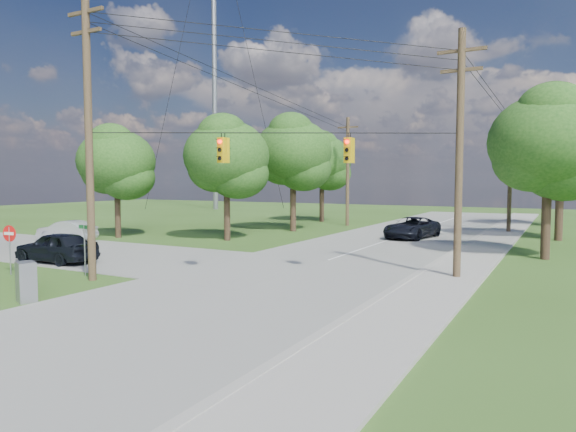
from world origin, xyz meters
The scene contains 23 objects.
ground centered at (0.00, 0.00, 0.00)m, with size 140.00×140.00×0.00m, color #30501A.
main_road centered at (2.00, 5.00, 0.01)m, with size 10.00×100.00×0.03m, color gray.
sidewalk_east centered at (8.70, 5.00, 0.06)m, with size 2.60×100.00×0.12m, color gray.
pole_sw centered at (-4.60, 0.40, 6.23)m, with size 2.00×0.32×12.00m.
pole_ne centered at (8.90, 8.00, 5.47)m, with size 2.00×0.32×10.50m.
pole_north_e centered at (8.90, 30.00, 5.13)m, with size 2.00×0.32×10.00m.
pole_north_w centered at (-5.00, 30.00, 5.13)m, with size 2.00×0.32×10.00m.
power_lines centered at (1.50, 11.54, 9.15)m, with size 13.93×29.62×4.93m.
traffic_signals centered at (2.55, 4.43, 5.50)m, with size 4.91×3.27×1.05m.
radio_mast centered at (-32.00, 46.00, 22.50)m, with size 0.70×0.70×45.00m, color gray.
tree_w_near centered at (-8.00, 15.00, 5.92)m, with size 6.00×6.00×8.40m.
tree_w_mid centered at (-7.00, 23.00, 6.58)m, with size 6.40×6.40×9.22m.
tree_w_far centered at (-9.00, 33.00, 6.25)m, with size 6.00×6.00×8.73m.
tree_e_near centered at (12.00, 16.00, 6.25)m, with size 6.20×6.20×8.81m.
tree_e_mid centered at (12.50, 26.00, 6.91)m, with size 6.60×6.60×9.64m.
tree_e_far centered at (11.50, 38.00, 5.92)m, with size 5.80×5.80×8.32m.
tree_cross_n centered at (-16.00, 12.50, 5.59)m, with size 5.60×5.60×7.91m.
car_cross_dark centered at (-9.92, 2.70, 0.83)m, with size 1.87×4.66×1.59m, color black.
car_cross_silver centered at (-17.52, 9.30, 0.74)m, with size 1.49×4.26×1.40m, color silver.
car_main_north centered at (3.11, 22.39, 0.79)m, with size 2.52×5.47×1.52m, color black.
control_cabinet centered at (-3.50, -3.37, 0.70)m, with size 0.77×0.56×1.40m, color gray.
do_not_enter_sign centered at (-8.85, -0.47, 1.63)m, with size 0.74×0.16×2.23m.
street_name_sign centered at (-5.76, 1.00, 1.47)m, with size 0.68×0.05×2.26m.
Camera 1 is at (12.93, -14.49, 4.23)m, focal length 32.00 mm.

